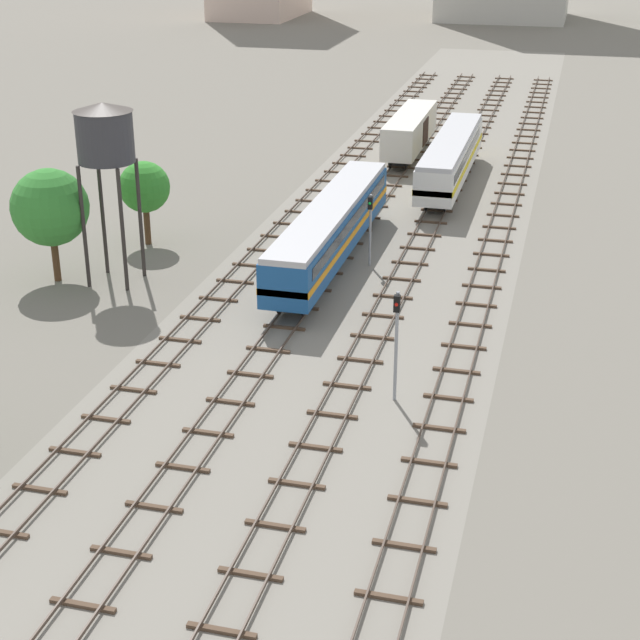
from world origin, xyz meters
name	(u,v)px	position (x,y,z in m)	size (l,w,h in m)	color
ground_plane	(399,218)	(0.00, 56.00, 0.00)	(480.00, 480.00, 0.00)	slate
ballast_bed	(399,218)	(0.00, 56.00, 0.00)	(18.91, 176.00, 0.01)	gray
track_far_left	(305,206)	(-7.45, 57.00, 0.14)	(2.40, 126.00, 0.29)	#47382D
track_left	(369,210)	(-2.48, 57.00, 0.14)	(2.40, 126.00, 0.29)	#47382D
track_centre_left	(434,215)	(2.48, 57.00, 0.14)	(2.40, 126.00, 0.29)	#47382D
track_centre	(501,220)	(7.45, 57.00, 0.14)	(2.40, 126.00, 0.29)	#47382D
passenger_coach_left_nearest	(331,226)	(-2.48, 45.20, 2.61)	(2.96, 22.00, 3.80)	#194C8C
diesel_railcar_centre_left_near	(451,156)	(2.48, 65.53, 2.60)	(2.96, 20.50, 3.80)	white
freight_boxcar_left_mid	(410,130)	(-2.48, 74.85, 2.45)	(2.87, 14.00, 3.60)	beige
water_tower	(105,136)	(-14.64, 38.94, 9.10)	(3.54, 3.54, 11.07)	#2D2826
signal_post_nearest	(396,333)	(4.97, 27.75, 3.51)	(0.28, 0.47, 5.53)	gray
signal_post_near	(370,221)	(0.00, 45.51, 3.06)	(0.28, 0.47, 4.77)	gray
lineside_tree_0	(50,208)	(-18.27, 38.10, 4.71)	(4.73, 4.73, 7.09)	#4C331E
lineside_tree_1	(144,187)	(-15.64, 45.98, 4.01)	(3.46, 3.46, 5.77)	#4C331E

